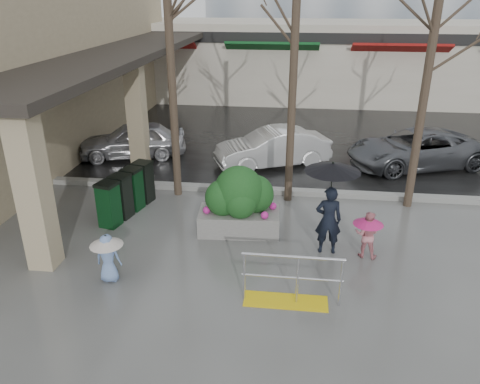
% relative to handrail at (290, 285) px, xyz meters
% --- Properties ---
extents(ground, '(120.00, 120.00, 0.00)m').
position_rel_handrail_xyz_m(ground, '(-1.36, 1.20, -0.38)').
color(ground, '#51514F').
rests_on(ground, ground).
extents(street_asphalt, '(120.00, 36.00, 0.01)m').
position_rel_handrail_xyz_m(street_asphalt, '(-1.36, 23.20, -0.37)').
color(street_asphalt, black).
rests_on(street_asphalt, ground).
extents(curb, '(120.00, 0.30, 0.15)m').
position_rel_handrail_xyz_m(curb, '(-1.36, 5.20, -0.30)').
color(curb, gray).
rests_on(curb, ground).
extents(near_building, '(6.00, 18.00, 8.00)m').
position_rel_handrail_xyz_m(near_building, '(-10.36, 9.20, 3.62)').
color(near_building, tan).
rests_on(near_building, ground).
extents(canopy_slab, '(2.80, 18.00, 0.25)m').
position_rel_handrail_xyz_m(canopy_slab, '(-6.16, 9.20, 3.25)').
color(canopy_slab, '#2D2823').
rests_on(canopy_slab, pillar_front).
extents(pillar_front, '(0.55, 0.55, 3.50)m').
position_rel_handrail_xyz_m(pillar_front, '(-5.26, 0.70, 1.37)').
color(pillar_front, tan).
rests_on(pillar_front, ground).
extents(pillar_back, '(0.55, 0.55, 3.50)m').
position_rel_handrail_xyz_m(pillar_back, '(-5.26, 7.20, 1.37)').
color(pillar_back, tan).
rests_on(pillar_back, ground).
extents(storefront_row, '(34.00, 6.74, 4.00)m').
position_rel_handrail_xyz_m(storefront_row, '(0.64, 19.17, 1.64)').
color(storefront_row, beige).
rests_on(storefront_row, ground).
extents(handrail, '(1.90, 0.50, 1.03)m').
position_rel_handrail_xyz_m(handrail, '(0.00, 0.00, 0.00)').
color(handrail, yellow).
rests_on(handrail, ground).
extents(tree_west, '(3.20, 3.20, 6.80)m').
position_rel_handrail_xyz_m(tree_west, '(-3.36, 4.80, 4.71)').
color(tree_west, '#382B21').
rests_on(tree_west, ground).
extents(tree_midwest, '(3.20, 3.20, 7.00)m').
position_rel_handrail_xyz_m(tree_midwest, '(-0.16, 4.80, 4.86)').
color(tree_midwest, '#382B21').
rests_on(tree_midwest, ground).
extents(tree_mideast, '(3.20, 3.20, 6.50)m').
position_rel_handrail_xyz_m(tree_mideast, '(3.14, 4.80, 4.48)').
color(tree_mideast, '#382B21').
rests_on(tree_mideast, ground).
extents(woman, '(1.21, 1.21, 2.18)m').
position_rel_handrail_xyz_m(woman, '(0.79, 1.99, 0.95)').
color(woman, black).
rests_on(woman, ground).
extents(child_pink, '(0.66, 0.66, 1.08)m').
position_rel_handrail_xyz_m(child_pink, '(1.64, 1.91, 0.25)').
color(child_pink, pink).
rests_on(child_pink, ground).
extents(child_blue, '(0.67, 0.67, 1.04)m').
position_rel_handrail_xyz_m(child_blue, '(-3.66, 0.29, 0.27)').
color(child_blue, '#7191CA').
rests_on(child_blue, ground).
extents(planter, '(2.01, 1.17, 1.70)m').
position_rel_handrail_xyz_m(planter, '(-1.30, 2.75, 0.44)').
color(planter, slate).
rests_on(planter, ground).
extents(news_boxes, '(0.95, 2.14, 1.16)m').
position_rel_handrail_xyz_m(news_boxes, '(-4.37, 3.42, 0.21)').
color(news_boxes, '#0D3B19').
rests_on(news_boxes, ground).
extents(car_a, '(3.97, 2.47, 1.26)m').
position_rel_handrail_xyz_m(car_a, '(-5.75, 7.87, 0.25)').
color(car_a, '#AAA9AE').
rests_on(car_a, ground).
extents(car_b, '(4.04, 2.77, 1.26)m').
position_rel_handrail_xyz_m(car_b, '(-0.78, 7.60, 0.25)').
color(car_b, white).
rests_on(car_b, ground).
extents(car_c, '(4.97, 3.48, 1.26)m').
position_rel_handrail_xyz_m(car_c, '(3.98, 8.06, 0.25)').
color(car_c, '#595C61').
rests_on(car_c, ground).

